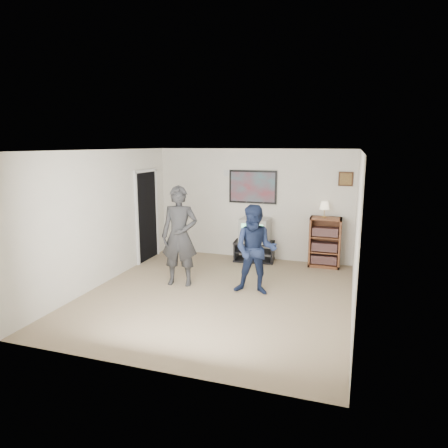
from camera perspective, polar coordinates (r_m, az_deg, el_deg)
The scene contains 13 objects.
room_shell at distance 7.09m, azimuth -0.06°, elevation 0.39°, with size 4.51×5.00×2.51m.
media_stand at distance 9.06m, azimuth 4.34°, elevation -3.88°, with size 0.94×0.58×0.45m.
crt_television at distance 8.94m, azimuth 4.44°, elevation -0.87°, with size 0.62×0.53×0.53m, color #959691, non-canonical shape.
bookshelf at distance 8.81m, azimuth 14.21°, elevation -2.53°, with size 0.65×0.37×1.07m, color brown, non-canonical shape.
table_lamp at distance 8.71m, azimuth 14.15°, elevation 2.05°, with size 0.21×0.21×0.34m, color #FBE9BE, non-canonical shape.
person_tall at distance 7.41m, azimuth -6.36°, elevation -1.73°, with size 0.68×0.45×1.86m, color #29292B.
person_short at distance 6.97m, azimuth 4.50°, elevation -3.71°, with size 0.77×0.60×1.58m, color #182343.
controller_left at distance 7.55m, azimuth -5.81°, elevation 1.04°, with size 0.03×0.12×0.03m, color white.
controller_right at distance 7.17m, azimuth 4.72°, elevation -1.13°, with size 0.04×0.13×0.04m, color white.
poster at distance 9.06m, azimuth 4.13°, elevation 5.31°, with size 1.10×0.03×0.75m, color black.
air_vent at distance 9.18m, azimuth 0.80°, elevation 7.30°, with size 0.28×0.02×0.14m, color white.
small_picture at distance 8.78m, azimuth 17.00°, elevation 6.17°, with size 0.30×0.03×0.30m, color black.
doorway at distance 9.15m, azimuth -11.00°, elevation 1.08°, with size 0.03×0.85×2.00m, color black.
Camera 1 is at (2.16, -6.27, 2.60)m, focal length 32.00 mm.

